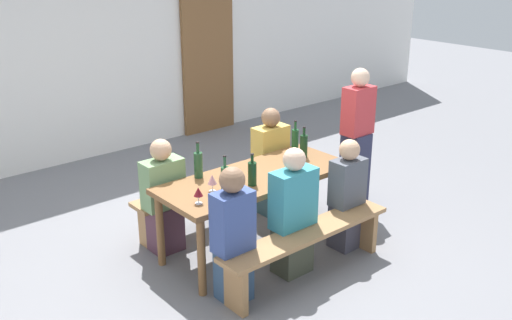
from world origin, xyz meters
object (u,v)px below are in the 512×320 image
bench_far (213,193)px  wine_bottle_1 (225,178)px  wine_bottle_2 (295,140)px  wine_glass_1 (198,192)px  wooden_door (208,63)px  wine_glass_0 (212,180)px  bench_near (307,241)px  standing_host (356,142)px  seated_guest_far_1 (270,164)px  seated_guest_far_0 (164,199)px  tasting_table (256,184)px  seated_guest_near_2 (347,197)px  seated_guest_near_1 (293,215)px  seated_guest_near_0 (233,237)px  wine_bottle_3 (198,164)px  wine_bottle_0 (304,146)px  wine_bottle_4 (252,173)px

bench_far → wine_bottle_1: bearing=-119.0°
wine_bottle_2 → wine_glass_1: size_ratio=2.31×
wooden_door → wine_glass_0: 4.14m
bench_near → standing_host: bearing=26.2°
seated_guest_far_1 → wine_glass_0: bearing=-64.1°
wine_bottle_2 → seated_guest_far_0: 1.46m
tasting_table → seated_guest_near_2: size_ratio=1.72×
wine_glass_1 → seated_guest_near_2: bearing=-14.3°
seated_guest_near_1 → seated_guest_near_0: bearing=90.0°
bench_far → wine_glass_1: (-0.76, -0.85, 0.50)m
seated_guest_far_1 → wine_bottle_3: bearing=-78.0°
bench_near → seated_guest_far_0: (-0.67, 1.21, 0.17)m
wine_bottle_1 → seated_guest_far_1: (1.08, 0.63, -0.32)m
standing_host → wine_glass_0: bearing=1.7°
seated_guest_near_0 → seated_guest_near_1: (0.66, -0.00, -0.01)m
wine_bottle_1 → seated_guest_near_2: size_ratio=0.30×
wooden_door → bench_far: (-1.88, -2.65, -0.70)m
bench_near → wine_bottle_2: (0.71, 0.91, 0.53)m
standing_host → seated_guest_far_0: bearing=-13.7°
wine_bottle_0 → wine_bottle_1: size_ratio=0.97×
bench_near → seated_guest_far_1: (0.65, 1.21, 0.20)m
wine_glass_0 → seated_guest_far_0: size_ratio=0.14×
bench_far → wine_bottle_3: 0.78m
wine_bottle_1 → wine_glass_0: (-0.09, 0.06, -0.01)m
wine_bottle_1 → wine_bottle_4: 0.27m
wooden_door → wine_glass_0: wooden_door is taller
bench_far → seated_guest_near_2: bearing=-61.1°
bench_near → seated_guest_near_2: 0.70m
wine_bottle_3 → seated_guest_far_1: 1.15m
bench_near → seated_guest_near_1: 0.25m
wooden_door → standing_host: wooden_door is taller
bench_far → seated_guest_near_2: size_ratio=1.62×
wine_bottle_4 → wine_glass_0: bearing=162.4°
wine_bottle_2 → standing_host: standing_host is taller
tasting_table → wine_bottle_4: size_ratio=6.37×
tasting_table → bench_near: (0.00, -0.68, -0.31)m
wine_glass_0 → wine_glass_1: 0.27m
seated_guest_near_0 → seated_guest_near_2: bearing=-90.0°
wine_bottle_4 → bench_near: bearing=-72.0°
standing_host → bench_far: bearing=-24.9°
wooden_door → wine_bottle_4: 4.05m
wine_bottle_3 → wooden_door: bearing=52.7°
wine_glass_1 → bench_far: bearing=48.2°
wine_bottle_3 → seated_guest_far_1: size_ratio=0.29×
seated_guest_near_2 → standing_host: standing_host is taller
seated_guest_near_1 → seated_guest_far_1: (0.68, 1.06, 0.00)m
seated_guest_far_1 → seated_guest_far_0: bearing=-90.0°
wine_bottle_0 → wine_bottle_3: bearing=167.9°
wine_bottle_2 → wine_glass_0: wine_bottle_2 is taller
wine_bottle_4 → standing_host: bearing=6.1°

